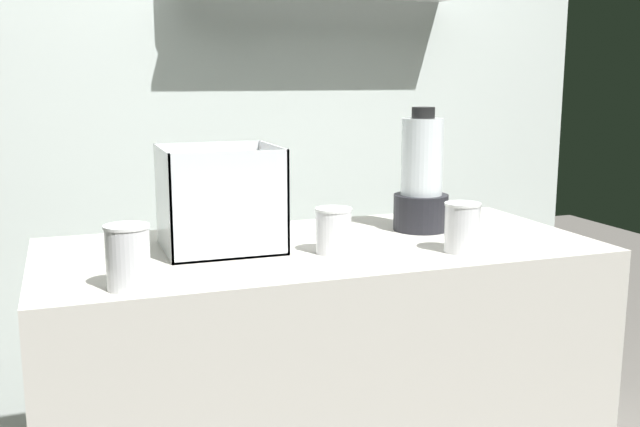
# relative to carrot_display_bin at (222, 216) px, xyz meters

# --- Properties ---
(counter) EXTENTS (1.40, 0.64, 0.90)m
(counter) POSITION_rel_carrot_display_bin_xyz_m (0.24, -0.04, -0.53)
(counter) COLOR beige
(counter) RESTS_ON ground_plane
(back_wall_unit) EXTENTS (2.60, 0.24, 2.50)m
(back_wall_unit) POSITION_rel_carrot_display_bin_xyz_m (0.25, 0.72, 0.28)
(back_wall_unit) COLOR silver
(back_wall_unit) RESTS_ON ground_plane
(carrot_display_bin) EXTENTS (0.28, 0.26, 0.25)m
(carrot_display_bin) POSITION_rel_carrot_display_bin_xyz_m (0.00, 0.00, 0.00)
(carrot_display_bin) COLOR white
(carrot_display_bin) RESTS_ON counter
(blender_pitcher) EXTENTS (0.15, 0.15, 0.34)m
(blender_pitcher) POSITION_rel_carrot_display_bin_xyz_m (0.57, 0.03, 0.06)
(blender_pitcher) COLOR black
(blender_pitcher) RESTS_ON counter
(juice_cup_carrot_far_left) EXTENTS (0.09, 0.09, 0.13)m
(juice_cup_carrot_far_left) POSITION_rel_carrot_display_bin_xyz_m (-0.25, -0.28, -0.02)
(juice_cup_carrot_far_left) COLOR white
(juice_cup_carrot_far_left) RESTS_ON counter
(juice_cup_pomegranate_left) EXTENTS (0.09, 0.09, 0.11)m
(juice_cup_pomegranate_left) POSITION_rel_carrot_display_bin_xyz_m (0.24, -0.14, -0.03)
(juice_cup_pomegranate_left) COLOR white
(juice_cup_pomegranate_left) RESTS_ON counter
(juice_cup_carrot_middle) EXTENTS (0.09, 0.09, 0.12)m
(juice_cup_carrot_middle) POSITION_rel_carrot_display_bin_xyz_m (0.54, -0.23, -0.03)
(juice_cup_carrot_middle) COLOR white
(juice_cup_carrot_middle) RESTS_ON counter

